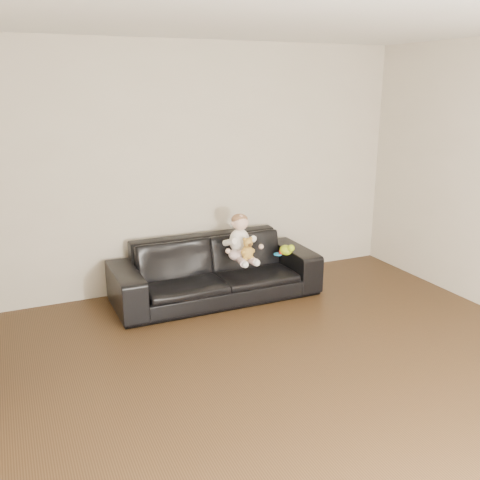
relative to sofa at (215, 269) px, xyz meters
name	(u,v)px	position (x,y,z in m)	size (l,w,h in m)	color
floor	(322,416)	(-0.12, -2.25, -0.31)	(5.50, 5.50, 0.00)	#3F2A16
ceiling	(343,1)	(-0.12, -2.25, 2.29)	(5.50, 5.50, 0.00)	beige
wall_back	(186,169)	(-0.12, 0.50, 0.99)	(5.00, 5.00, 0.00)	beige
sofa	(215,269)	(0.00, 0.00, 0.00)	(2.13, 0.83, 0.62)	black
baby	(241,241)	(0.23, -0.12, 0.32)	(0.34, 0.42, 0.49)	#F6D0D2
teddy_bear	(248,249)	(0.24, -0.27, 0.27)	(0.14, 0.14, 0.23)	#B88834
toy_green	(286,250)	(0.76, -0.14, 0.15)	(0.13, 0.16, 0.11)	#B0D318
toy_rattle	(282,252)	(0.71, -0.12, 0.13)	(0.06, 0.06, 0.06)	red
toy_blue_disc	(278,254)	(0.68, -0.10, 0.10)	(0.09, 0.09, 0.01)	#1B8FD8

